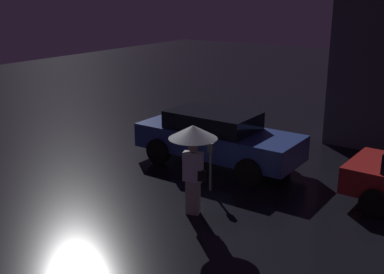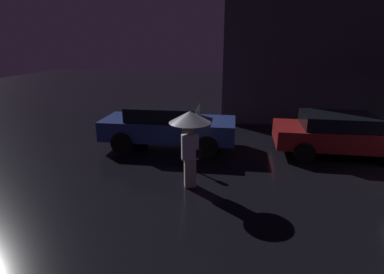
% 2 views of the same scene
% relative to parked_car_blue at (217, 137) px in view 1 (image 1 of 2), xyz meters
% --- Properties ---
extents(parked_car_blue, '(4.54, 1.92, 1.48)m').
position_rel_parked_car_blue_xyz_m(parked_car_blue, '(0.00, 0.00, 0.00)').
color(parked_car_blue, navy).
rests_on(parked_car_blue, ground).
extents(pedestrian_with_umbrella, '(1.02, 1.02, 1.98)m').
position_rel_parked_car_blue_xyz_m(pedestrian_with_umbrella, '(1.19, -2.89, 0.78)').
color(pedestrian_with_umbrella, beige).
rests_on(pedestrian_with_umbrella, ground).
extents(parking_meter, '(0.12, 0.10, 1.20)m').
position_rel_parked_car_blue_xyz_m(parking_meter, '(0.83, -1.64, -0.05)').
color(parking_meter, '#4C5154').
rests_on(parking_meter, ground).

